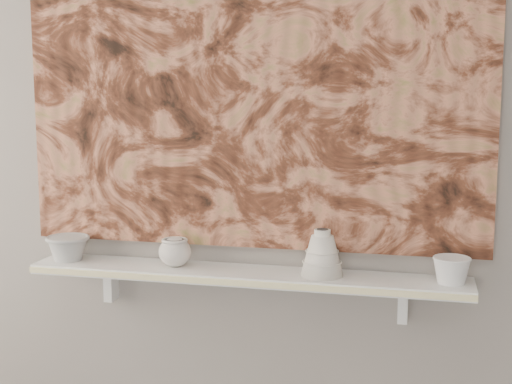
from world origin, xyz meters
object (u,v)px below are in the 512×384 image
(bowl_grey, at_px, (68,248))
(bell_vessel, at_px, (322,252))
(bowl_white, at_px, (452,270))
(shelf, at_px, (245,275))
(painting, at_px, (251,75))
(cup_cream, at_px, (175,252))

(bowl_grey, distance_m, bell_vessel, 0.86)
(bowl_white, bearing_deg, shelf, 180.00)
(bell_vessel, xyz_separation_m, bowl_white, (0.38, 0.00, -0.03))
(shelf, height_order, bowl_grey, bowl_grey)
(shelf, xyz_separation_m, bowl_grey, (-0.61, 0.00, 0.06))
(painting, relative_size, bowl_white, 13.44)
(bowl_grey, bearing_deg, cup_cream, 0.00)
(bell_vessel, bearing_deg, cup_cream, 180.00)
(bowl_grey, bearing_deg, shelf, 0.00)
(bowl_grey, xyz_separation_m, bowl_white, (1.24, 0.00, -0.00))
(bell_vessel, relative_size, bowl_white, 1.30)
(shelf, height_order, bowl_white, bowl_white)
(bell_vessel, bearing_deg, bowl_white, 0.00)
(shelf, relative_size, cup_cream, 13.40)
(bowl_grey, bearing_deg, painting, 7.50)
(shelf, relative_size, bell_vessel, 9.64)
(cup_cream, height_order, bowl_white, cup_cream)
(painting, xyz_separation_m, bowl_white, (0.63, -0.08, -0.57))
(bowl_grey, height_order, cup_cream, cup_cream)
(bowl_grey, distance_m, bowl_white, 1.24)
(bowl_white, bearing_deg, painting, 172.70)
(bowl_grey, bearing_deg, bowl_white, 0.00)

